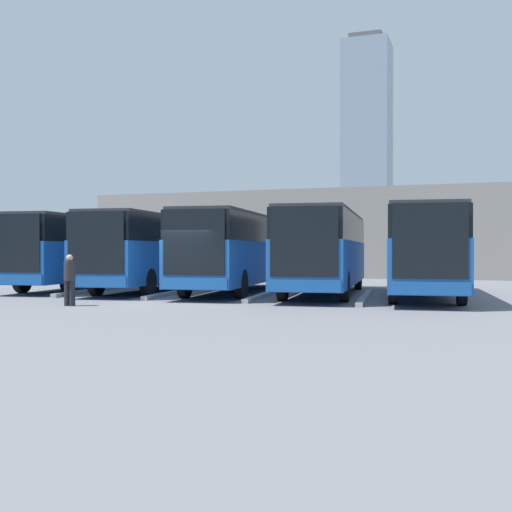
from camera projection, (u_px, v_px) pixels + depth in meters
name	position (u px, v px, depth m)	size (l,w,h in m)	color
ground_plane	(174.00, 303.00, 21.89)	(600.00, 600.00, 0.00)	slate
bus_0	(423.00, 249.00, 24.70)	(3.80, 11.94, 3.34)	#19519E
curb_divider_0	(365.00, 297.00, 23.72)	(0.24, 7.18, 0.15)	#9E9E99
bus_1	(325.00, 249.00, 26.11)	(3.80, 11.94, 3.34)	#19519E
curb_divider_1	(266.00, 294.00, 25.13)	(0.24, 7.18, 0.15)	#9E9E99
bus_2	(237.00, 249.00, 27.48)	(3.80, 11.94, 3.34)	#19519E
curb_divider_2	(178.00, 292.00, 26.51)	(0.24, 7.18, 0.15)	#9E9E99
bus_3	(156.00, 249.00, 28.80)	(3.80, 11.94, 3.34)	#19519E
curb_divider_3	(97.00, 290.00, 27.82)	(0.24, 7.18, 0.15)	#9E9E99
bus_4	(87.00, 249.00, 30.44)	(3.80, 11.94, 3.34)	#19519E
pedestrian	(70.00, 278.00, 20.77)	(0.39, 0.38, 1.67)	black
station_building	(340.00, 235.00, 47.81)	(33.76, 15.53, 5.89)	gray
office_tower	(367.00, 148.00, 241.03)	(17.18, 17.18, 82.33)	#7F8EA3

